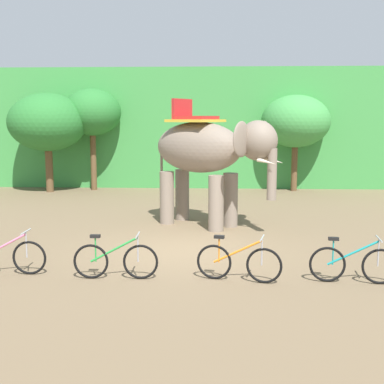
# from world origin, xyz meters

# --- Properties ---
(ground_plane) EXTENTS (80.00, 80.00, 0.00)m
(ground_plane) POSITION_xyz_m (0.00, 0.00, 0.00)
(ground_plane) COLOR brown
(foliage_hedge) EXTENTS (36.00, 6.00, 5.49)m
(foliage_hedge) POSITION_xyz_m (0.00, 14.17, 2.75)
(foliage_hedge) COLOR #3D8E42
(foliage_hedge) RESTS_ON ground
(tree_far_right) EXTENTS (3.36, 3.36, 4.28)m
(tree_far_right) POSITION_xyz_m (-6.50, 9.74, 3.02)
(tree_far_right) COLOR brown
(tree_far_right) RESTS_ON ground
(tree_right) EXTENTS (2.55, 2.55, 4.50)m
(tree_right) POSITION_xyz_m (-4.71, 10.45, 3.44)
(tree_right) COLOR brown
(tree_right) RESTS_ON ground
(tree_center_right) EXTENTS (3.01, 3.01, 4.22)m
(tree_center_right) POSITION_xyz_m (4.26, 10.56, 3.06)
(tree_center_right) COLOR brown
(tree_center_right) RESTS_ON ground
(elephant) EXTENTS (4.00, 3.32, 3.78)m
(elephant) POSITION_xyz_m (0.54, 2.84, 2.20)
(elephant) COLOR gray
(elephant) RESTS_ON ground
(bike_pink) EXTENTS (1.71, 0.52, 0.92)m
(bike_pink) POSITION_xyz_m (-3.54, -2.09, 0.39)
(bike_pink) COLOR black
(bike_pink) RESTS_ON ground
(bike_green) EXTENTS (1.71, 0.52, 0.92)m
(bike_green) POSITION_xyz_m (-1.20, -2.29, 0.39)
(bike_green) COLOR black
(bike_green) RESTS_ON ground
(bike_orange) EXTENTS (1.68, 0.56, 0.92)m
(bike_orange) POSITION_xyz_m (1.25, -2.32, 0.39)
(bike_orange) COLOR black
(bike_orange) RESTS_ON ground
(bike_teal) EXTENTS (1.71, 0.52, 0.92)m
(bike_teal) POSITION_xyz_m (3.49, -2.33, 0.39)
(bike_teal) COLOR black
(bike_teal) RESTS_ON ground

